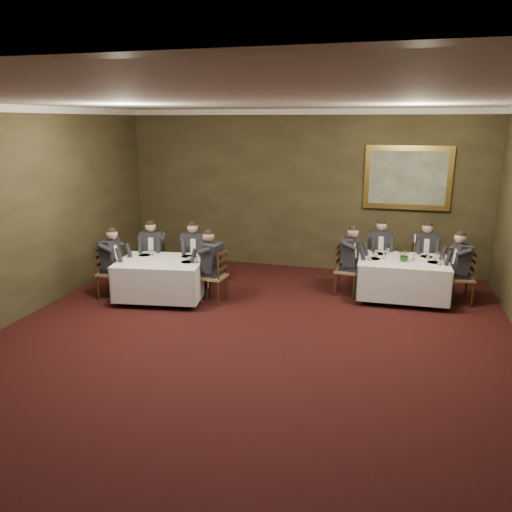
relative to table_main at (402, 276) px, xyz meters
The scene contains 27 objects.
ground 4.07m from the table_main, 123.37° to the right, with size 10.00×10.00×0.00m, color black.
ceiling 5.06m from the table_main, 123.37° to the right, with size 8.00×10.00×0.10m, color silver.
back_wall 3.05m from the table_main, 143.83° to the left, with size 8.00×0.10×3.50m, color #2D2916.
crown_molding 5.03m from the table_main, 123.37° to the right, with size 8.00×10.00×0.12m.
table_main is the anchor object (origin of this frame).
table_second 4.49m from the table_main, 164.16° to the right, with size 1.74×1.42×0.67m.
chair_main_backleft 0.96m from the table_main, 119.32° to the left, with size 0.52×0.50×1.00m.
diner_main_backleft 0.94m from the table_main, 119.54° to the left, with size 0.49×0.55×1.35m.
chair_main_backright 0.96m from the table_main, 64.14° to the left, with size 0.49×0.47×1.00m.
diner_main_backright 0.94m from the table_main, 63.75° to the left, with size 0.46×0.53×1.35m.
chair_main_endleft 1.05m from the table_main, behind, with size 0.46×0.48×1.00m.
diner_main_endleft 1.03m from the table_main, behind, with size 0.51×0.45×1.35m.
chair_main_endright 1.05m from the table_main, ahead, with size 0.49×0.50×1.00m.
diner_main_endright 1.03m from the table_main, ahead, with size 0.54×0.47×1.35m.
chair_sec_backleft 4.89m from the table_main, behind, with size 0.54×0.52×1.00m.
diner_sec_backleft 4.88m from the table_main, behind, with size 0.51×0.57×1.35m.
chair_sec_backright 4.05m from the table_main, behind, with size 0.56×0.54×1.00m.
diner_sec_backright 4.04m from the table_main, behind, with size 0.54×0.59×1.35m.
chair_sec_endright 3.51m from the table_main, 162.04° to the right, with size 0.46×0.48×1.00m.
diner_sec_endright 3.52m from the table_main, 162.11° to the right, with size 0.52×0.45×1.35m.
chair_sec_endleft 5.48m from the table_main, 165.51° to the right, with size 0.42×0.44×1.00m.
diner_sec_endleft 5.47m from the table_main, 165.48° to the right, with size 0.48×0.42×1.35m.
centerpiece 0.47m from the table_main, 83.15° to the right, with size 0.24×0.21×0.27m, color #2D5926.
candlestick 0.53m from the table_main, 11.78° to the left, with size 0.07×0.07×0.50m.
place_setting_table_main 0.64m from the table_main, 137.98° to the left, with size 0.33×0.31×0.14m.
place_setting_table_second 4.84m from the table_main, 168.82° to the right, with size 0.33×0.31×0.14m.
painting 2.28m from the table_main, 90.00° to the left, with size 1.76×0.09×1.32m.
Camera 1 is at (1.95, -5.93, 3.25)m, focal length 35.00 mm.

